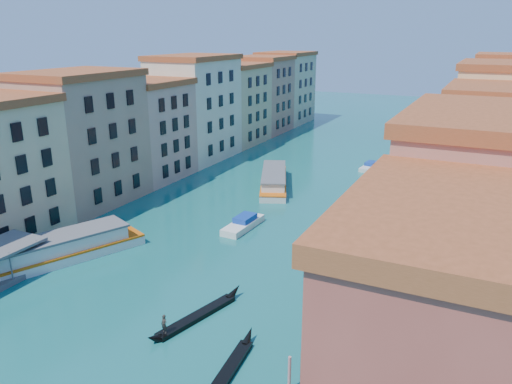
% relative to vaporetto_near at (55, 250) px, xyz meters
% --- Properties ---
extents(left_bank_palazzos, '(12.80, 128.40, 21.00)m').
position_rel_vaporetto_near_xyz_m(left_bank_palazzos, '(-12.00, 43.13, 8.34)').
color(left_bank_palazzos, tan).
rests_on(left_bank_palazzos, ground).
extents(right_bank_palazzos, '(12.80, 128.40, 21.00)m').
position_rel_vaporetto_near_xyz_m(right_bank_palazzos, '(44.00, 43.45, 8.38)').
color(right_bank_palazzos, '#A04133').
rests_on(right_bank_palazzos, ground).
extents(quay, '(4.00, 140.00, 1.00)m').
position_rel_vaporetto_near_xyz_m(quay, '(36.00, 43.45, -0.87)').
color(quay, gray).
rests_on(quay, ground).
extents(restaurant_awnings, '(3.20, 44.55, 3.12)m').
position_rel_vaporetto_near_xyz_m(restaurant_awnings, '(36.19, 1.45, 1.62)').
color(restaurant_awnings, maroon).
rests_on(restaurant_awnings, ground).
extents(mooring_poles_right, '(1.44, 54.24, 3.20)m').
position_rel_vaporetto_near_xyz_m(mooring_poles_right, '(33.10, 7.25, -0.07)').
color(mooring_poles_right, brown).
rests_on(mooring_poles_right, ground).
extents(vaporetto_near, '(12.38, 20.63, 3.04)m').
position_rel_vaporetto_near_xyz_m(vaporetto_near, '(0.00, 0.00, 0.00)').
color(vaporetto_near, silver).
rests_on(vaporetto_near, ground).
extents(vaporetto_far, '(10.88, 18.46, 2.72)m').
position_rel_vaporetto_near_xyz_m(vaporetto_far, '(10.77, 37.90, -0.15)').
color(vaporetto_far, silver).
rests_on(vaporetto_far, ground).
extents(gondola_fore, '(3.89, 11.85, 2.40)m').
position_rel_vaporetto_near_xyz_m(gondola_fore, '(21.18, -3.25, -0.97)').
color(gondola_fore, black).
rests_on(gondola_fore, ground).
extents(gondola_right, '(1.98, 11.57, 2.31)m').
position_rel_vaporetto_near_xyz_m(gondola_right, '(27.61, -9.56, -0.93)').
color(gondola_right, black).
rests_on(gondola_right, ground).
extents(gondola_far, '(1.93, 10.78, 1.53)m').
position_rel_vaporetto_near_xyz_m(gondola_far, '(28.84, 36.22, -1.06)').
color(gondola_far, black).
rests_on(gondola_far, ground).
extents(motorboat_mid, '(2.82, 7.96, 1.63)m').
position_rel_vaporetto_near_xyz_m(motorboat_mid, '(14.81, 18.60, -0.74)').
color(motorboat_mid, silver).
rests_on(motorboat_mid, ground).
extents(motorboat_far, '(2.79, 6.69, 1.35)m').
position_rel_vaporetto_near_xyz_m(motorboat_far, '(22.95, 56.43, -0.85)').
color(motorboat_far, silver).
rests_on(motorboat_far, ground).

